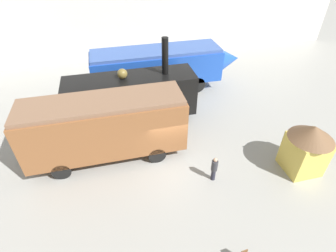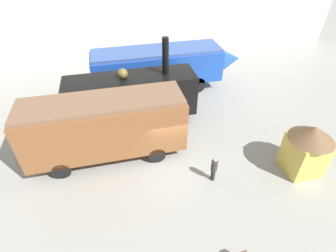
{
  "view_description": "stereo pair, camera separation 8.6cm",
  "coord_description": "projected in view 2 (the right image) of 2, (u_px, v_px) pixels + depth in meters",
  "views": [
    {
      "loc": [
        -2.85,
        -10.88,
        11.02
      ],
      "look_at": [
        0.07,
        1.0,
        1.6
      ],
      "focal_mm": 28.0,
      "sensor_mm": 36.0,
      "label": 1
    },
    {
      "loc": [
        -2.76,
        -10.9,
        11.02
      ],
      "look_at": [
        0.07,
        1.0,
        1.6
      ],
      "focal_mm": 28.0,
      "sensor_mm": 36.0,
      "label": 2
    }
  ],
  "objects": [
    {
      "name": "ground_plane",
      "position": [
        171.0,
        157.0,
        15.63
      ],
      "size": [
        80.0,
        80.0,
        0.0
      ],
      "primitive_type": "plane",
      "color": "gray"
    },
    {
      "name": "backdrop_wall",
      "position": [
        132.0,
        12.0,
        24.71
      ],
      "size": [
        44.0,
        0.15,
        9.0
      ],
      "color": "silver",
      "rests_on": "ground_plane"
    },
    {
      "name": "streamlined_locomotive",
      "position": [
        166.0,
        65.0,
        21.0
      ],
      "size": [
        12.19,
        2.83,
        3.44
      ],
      "color": "blue",
      "rests_on": "ground_plane"
    },
    {
      "name": "steam_locomotive",
      "position": [
        132.0,
        96.0,
        17.39
      ],
      "size": [
        8.46,
        2.4,
        5.71
      ],
      "color": "black",
      "rests_on": "ground_plane"
    },
    {
      "name": "passenger_coach_wooden",
      "position": [
        105.0,
        125.0,
        14.42
      ],
      "size": [
        8.75,
        2.58,
        3.88
      ],
      "color": "brown",
      "rests_on": "ground_plane"
    },
    {
      "name": "visitor_person",
      "position": [
        214.0,
        168.0,
        13.78
      ],
      "size": [
        0.34,
        0.34,
        1.56
      ],
      "color": "#262633",
      "rests_on": "ground_plane"
    },
    {
      "name": "ticket_kiosk",
      "position": [
        307.0,
        147.0,
        13.88
      ],
      "size": [
        2.34,
        2.34,
        3.0
      ],
      "color": "#DBC151",
      "rests_on": "ground_plane"
    }
  ]
}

